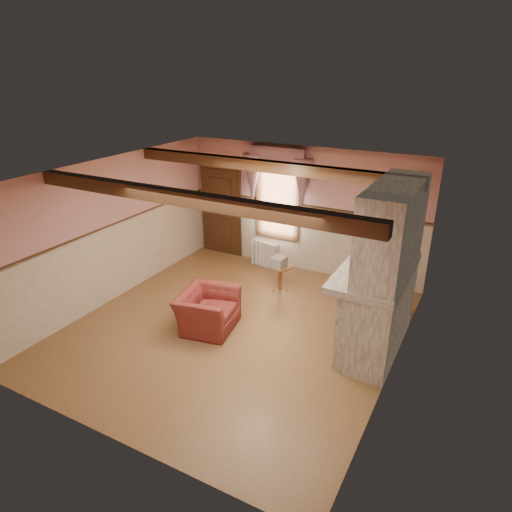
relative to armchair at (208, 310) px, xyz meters
The scene contains 26 objects.
floor 0.59m from the armchair, 23.96° to the left, with size 5.50×6.00×0.01m, color brown.
ceiling 2.50m from the armchair, 23.96° to the left, with size 5.50×6.00×0.01m, color silver.
wall_back 3.40m from the armchair, 82.12° to the left, with size 5.50×0.02×2.80m, color tan.
wall_front 3.03m from the armchair, 81.03° to the right, with size 5.50×0.02×2.80m, color tan.
wall_left 2.55m from the armchair, behind, with size 0.02×6.00×2.80m, color tan.
wall_right 3.37m from the armchair, ahead, with size 0.02×6.00×2.80m, color tan.
wainscot 0.63m from the armchair, 23.96° to the left, with size 5.50×6.00×1.50m, color beige, non-canonical shape.
chair_rail 1.25m from the armchair, 23.96° to the left, with size 5.50×6.00×0.08m, color black, non-canonical shape.
firebox 2.57m from the armchair, 18.07° to the left, with size 0.20×0.95×0.90m, color black.
armchair is the anchor object (origin of this frame).
side_table 2.01m from the armchair, 75.52° to the left, with size 0.46×0.46×0.55m, color brown.
book_stack 2.00m from the armchair, 75.82° to the left, with size 0.26×0.32×0.20m, color #B7AD8C.
radiator 2.92m from the armchair, 96.46° to the left, with size 0.70×0.18×0.60m, color silver.
bowl 3.00m from the armchair, 15.35° to the left, with size 0.36×0.36×0.09m, color brown.
mantel_clock 3.29m from the armchair, 29.10° to the left, with size 0.14×0.24×0.20m, color black.
oil_lamp 3.20m from the armchair, 24.89° to the left, with size 0.11×0.11×0.28m, color #B37C32.
candle_red 2.96m from the armchair, ahead, with size 0.06×0.06×0.16m, color #AE2815.
jar_yellow 2.93m from the armchair, ahead, with size 0.06×0.06×0.12m, color gold.
fireplace 3.16m from the armchair, 15.53° to the left, with size 0.85×2.00×2.80m, color gray.
mantel 2.98m from the armchair, 16.51° to the left, with size 1.05×2.05×0.12m, color gray.
overmantel_mirror 3.09m from the armchair, 17.66° to the left, with size 0.06×1.44×1.04m, color silver.
door 3.62m from the armchair, 117.85° to the left, with size 1.10×0.10×2.10m, color black.
window 3.43m from the armchair, 92.85° to the left, with size 1.06×0.08×2.02m, color white.
window_drapes 3.62m from the armchair, 92.93° to the left, with size 1.30×0.14×1.40m, color gray.
ceiling_beam_front 2.60m from the armchair, 66.20° to the right, with size 5.50×0.18×0.20m, color black.
ceiling_beam_back 2.77m from the armchair, 72.42° to the left, with size 5.50×0.18×0.20m, color black.
Camera 1 is at (3.66, -6.04, 4.39)m, focal length 32.00 mm.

